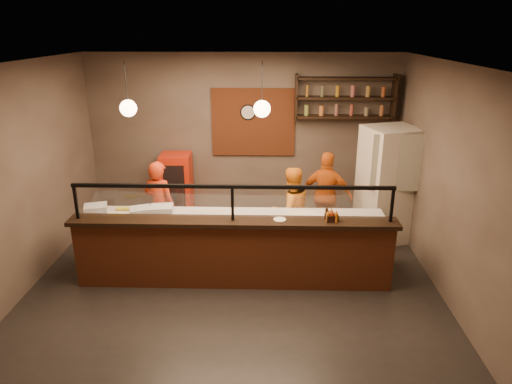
{
  "coord_description": "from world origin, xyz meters",
  "views": [
    {
      "loc": [
        0.49,
        -6.23,
        3.65
      ],
      "look_at": [
        0.31,
        0.3,
        1.26
      ],
      "focal_mm": 32.0,
      "sensor_mm": 36.0,
      "label": 1
    }
  ],
  "objects_px": {
    "red_cooler": "(177,187)",
    "condiment_caddy": "(332,218)",
    "cook_mid": "(291,210)",
    "cook_right": "(326,196)",
    "fridge": "(388,185)",
    "pepper_mill": "(326,214)",
    "wall_clock": "(248,112)",
    "cook_left": "(160,206)",
    "pizza_dough": "(306,218)"
  },
  "relations": [
    {
      "from": "cook_right",
      "to": "cook_mid",
      "type": "bearing_deg",
      "value": 61.34
    },
    {
      "from": "cook_mid",
      "to": "pizza_dough",
      "type": "height_order",
      "value": "cook_mid"
    },
    {
      "from": "red_cooler",
      "to": "condiment_caddy",
      "type": "relative_size",
      "value": 7.82
    },
    {
      "from": "cook_right",
      "to": "fridge",
      "type": "xyz_separation_m",
      "value": [
        1.06,
        -0.01,
        0.22
      ]
    },
    {
      "from": "cook_mid",
      "to": "cook_right",
      "type": "height_order",
      "value": "cook_right"
    },
    {
      "from": "cook_right",
      "to": "pepper_mill",
      "type": "bearing_deg",
      "value": 102.3
    },
    {
      "from": "condiment_caddy",
      "to": "pepper_mill",
      "type": "xyz_separation_m",
      "value": [
        -0.07,
        0.02,
        0.04
      ]
    },
    {
      "from": "cook_mid",
      "to": "condiment_caddy",
      "type": "bearing_deg",
      "value": 91.05
    },
    {
      "from": "red_cooler",
      "to": "condiment_caddy",
      "type": "distance_m",
      "value": 3.66
    },
    {
      "from": "wall_clock",
      "to": "condiment_caddy",
      "type": "bearing_deg",
      "value": -64.81
    },
    {
      "from": "fridge",
      "to": "cook_right",
      "type": "bearing_deg",
      "value": 160.77
    },
    {
      "from": "cook_mid",
      "to": "pizza_dough",
      "type": "xyz_separation_m",
      "value": [
        0.2,
        -0.66,
        0.16
      ]
    },
    {
      "from": "pizza_dough",
      "to": "pepper_mill",
      "type": "bearing_deg",
      "value": -60.89
    },
    {
      "from": "cook_left",
      "to": "fridge",
      "type": "bearing_deg",
      "value": -152.68
    },
    {
      "from": "pizza_dough",
      "to": "wall_clock",
      "type": "bearing_deg",
      "value": 113.08
    },
    {
      "from": "wall_clock",
      "to": "cook_left",
      "type": "distance_m",
      "value": 2.5
    },
    {
      "from": "wall_clock",
      "to": "pizza_dough",
      "type": "relative_size",
      "value": 0.53
    },
    {
      "from": "cook_left",
      "to": "condiment_caddy",
      "type": "bearing_deg",
      "value": 176.35
    },
    {
      "from": "cook_left",
      "to": "cook_right",
      "type": "relative_size",
      "value": 0.98
    },
    {
      "from": "cook_left",
      "to": "pepper_mill",
      "type": "xyz_separation_m",
      "value": [
        2.65,
        -1.16,
        0.36
      ]
    },
    {
      "from": "wall_clock",
      "to": "pizza_dough",
      "type": "height_order",
      "value": "wall_clock"
    },
    {
      "from": "cook_left",
      "to": "pepper_mill",
      "type": "height_order",
      "value": "cook_left"
    },
    {
      "from": "cook_left",
      "to": "fridge",
      "type": "height_order",
      "value": "fridge"
    },
    {
      "from": "cook_mid",
      "to": "pepper_mill",
      "type": "distance_m",
      "value": 1.26
    },
    {
      "from": "cook_mid",
      "to": "pizza_dough",
      "type": "bearing_deg",
      "value": 83.18
    },
    {
      "from": "red_cooler",
      "to": "pepper_mill",
      "type": "distance_m",
      "value": 3.59
    },
    {
      "from": "cook_left",
      "to": "condiment_caddy",
      "type": "xyz_separation_m",
      "value": [
        2.73,
        -1.17,
        0.32
      ]
    },
    {
      "from": "cook_mid",
      "to": "condiment_caddy",
      "type": "relative_size",
      "value": 8.72
    },
    {
      "from": "cook_left",
      "to": "cook_right",
      "type": "xyz_separation_m",
      "value": [
        2.87,
        0.54,
        0.01
      ]
    },
    {
      "from": "cook_left",
      "to": "condiment_caddy",
      "type": "relative_size",
      "value": 9.15
    },
    {
      "from": "cook_mid",
      "to": "red_cooler",
      "type": "relative_size",
      "value": 1.12
    },
    {
      "from": "wall_clock",
      "to": "red_cooler",
      "type": "height_order",
      "value": "wall_clock"
    },
    {
      "from": "fridge",
      "to": "pepper_mill",
      "type": "relative_size",
      "value": 11.41
    },
    {
      "from": "cook_right",
      "to": "pizza_dough",
      "type": "height_order",
      "value": "cook_right"
    },
    {
      "from": "condiment_caddy",
      "to": "pizza_dough",
      "type": "bearing_deg",
      "value": 124.65
    },
    {
      "from": "wall_clock",
      "to": "condiment_caddy",
      "type": "relative_size",
      "value": 1.75
    },
    {
      "from": "cook_right",
      "to": "condiment_caddy",
      "type": "relative_size",
      "value": 9.29
    },
    {
      "from": "pizza_dough",
      "to": "condiment_caddy",
      "type": "bearing_deg",
      "value": -55.35
    },
    {
      "from": "pizza_dough",
      "to": "cook_mid",
      "type": "bearing_deg",
      "value": 106.98
    },
    {
      "from": "pepper_mill",
      "to": "red_cooler",
      "type": "bearing_deg",
      "value": 137.08
    },
    {
      "from": "cook_right",
      "to": "pizza_dough",
      "type": "relative_size",
      "value": 2.82
    },
    {
      "from": "pepper_mill",
      "to": "cook_left",
      "type": "bearing_deg",
      "value": 156.48
    },
    {
      "from": "wall_clock",
      "to": "condiment_caddy",
      "type": "xyz_separation_m",
      "value": [
        1.3,
        -2.76,
        -0.99
      ]
    },
    {
      "from": "red_cooler",
      "to": "cook_left",
      "type": "bearing_deg",
      "value": -93.3
    },
    {
      "from": "cook_left",
      "to": "pizza_dough",
      "type": "relative_size",
      "value": 2.77
    },
    {
      "from": "red_cooler",
      "to": "cook_mid",
      "type": "bearing_deg",
      "value": -32.74
    },
    {
      "from": "wall_clock",
      "to": "pizza_dough",
      "type": "xyz_separation_m",
      "value": [
        0.98,
        -2.3,
        -1.19
      ]
    },
    {
      "from": "cook_right",
      "to": "fridge",
      "type": "bearing_deg",
      "value": -161.13
    },
    {
      "from": "cook_right",
      "to": "condiment_caddy",
      "type": "xyz_separation_m",
      "value": [
        -0.15,
        -1.72,
        0.31
      ]
    },
    {
      "from": "fridge",
      "to": "condiment_caddy",
      "type": "distance_m",
      "value": 2.09
    }
  ]
}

